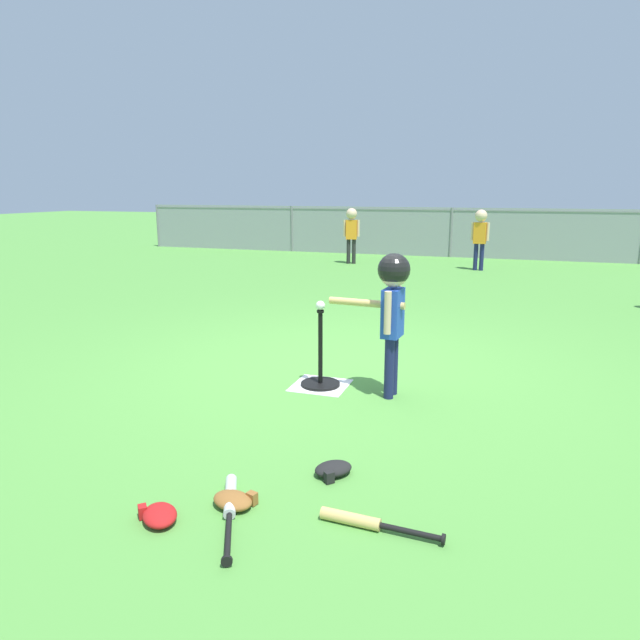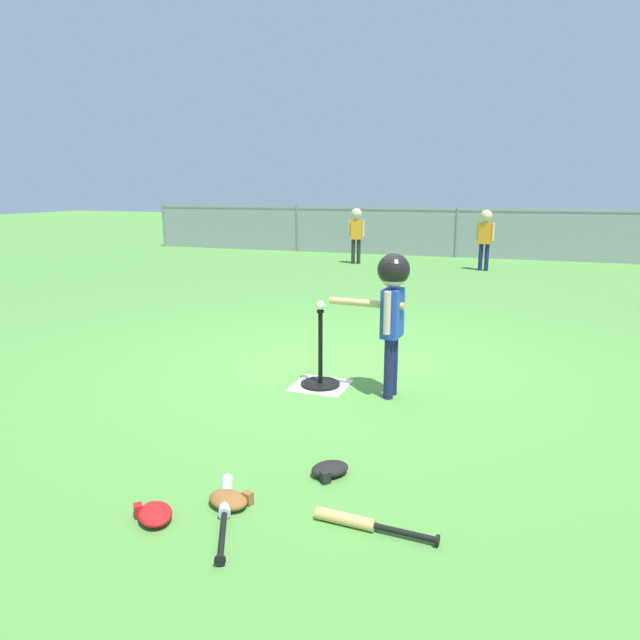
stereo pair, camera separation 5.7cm
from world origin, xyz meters
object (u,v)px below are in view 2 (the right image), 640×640
spare_bat_silver (225,503)px  glove_by_plate (330,469)px  batting_tee (320,374)px  batter_child (392,296)px  baseball_on_tee (320,305)px  fielder_deep_center (485,232)px  glove_tossed_aside (229,500)px  glove_near_bats (154,514)px  fielder_near_left (356,228)px  spare_bat_wood (358,522)px

spare_bat_silver → glove_by_plate: size_ratio=2.48×
batting_tee → batter_child: 0.91m
baseball_on_tee → glove_by_plate: 1.63m
batter_child → fielder_deep_center: size_ratio=0.94×
spare_bat_silver → glove_by_plate: 0.63m
batter_child → glove_tossed_aside: size_ratio=4.31×
baseball_on_tee → glove_near_bats: size_ratio=0.27×
batting_tee → glove_tossed_aside: 1.88m
batter_child → fielder_near_left: (-2.46, 7.69, -0.03)m
spare_bat_wood → glove_tossed_aside: bearing=-177.0°
batter_child → fielder_near_left: size_ratio=0.94×
glove_near_bats → glove_tossed_aside: 0.37m
fielder_deep_center → spare_bat_wood: (0.06, -9.28, -0.73)m
batter_child → spare_bat_wood: batter_child is taller
fielder_deep_center → batting_tee: bearing=-96.0°
fielder_deep_center → glove_by_plate: size_ratio=4.38×
batter_child → glove_near_bats: 2.30m
batting_tee → baseball_on_tee: baseball_on_tee is taller
batter_child → glove_by_plate: batter_child is taller
glove_by_plate → spare_bat_silver: bearing=-127.5°
batting_tee → fielder_deep_center: 7.51m
spare_bat_silver → glove_tossed_aside: 0.03m
batting_tee → spare_bat_wood: (0.84, -1.84, -0.07)m
batter_child → spare_bat_silver: size_ratio=1.66×
fielder_near_left → glove_near_bats: fielder_near_left is taller
fielder_deep_center → glove_tossed_aside: size_ratio=4.60×
glove_tossed_aside → spare_bat_silver: bearing=-104.7°
spare_bat_wood → batter_child: bearing=98.0°
spare_bat_wood → glove_tossed_aside: glove_tossed_aside is taller
glove_near_bats → glove_tossed_aside: size_ratio=1.05×
batter_child → fielder_deep_center: bearing=88.5°
baseball_on_tee → fielder_deep_center: 7.48m
glove_near_bats → fielder_deep_center: bearing=84.7°
baseball_on_tee → batter_child: (0.59, -0.05, 0.12)m
fielder_deep_center → fielder_near_left: bearing=175.8°
fielder_near_left → glove_tossed_aside: size_ratio=4.57×
fielder_deep_center → glove_by_plate: bearing=-91.5°
spare_bat_wood → glove_by_plate: glove_by_plate is taller
fielder_near_left → glove_tossed_aside: bearing=-77.8°
spare_bat_silver → glove_tossed_aside: glove_tossed_aside is taller
fielder_near_left → spare_bat_silver: bearing=-77.9°
batter_child → batting_tee: bearing=175.2°
baseball_on_tee → spare_bat_wood: (0.84, -1.84, -0.64)m
glove_by_plate → batter_child: bearing=88.5°
spare_bat_wood → glove_tossed_aside: size_ratio=2.33×
baseball_on_tee → glove_by_plate: baseball_on_tee is taller
batting_tee → glove_tossed_aside: bearing=-84.7°
glove_tossed_aside → glove_by_plate: bearing=51.5°
fielder_deep_center → spare_bat_silver: bearing=-93.8°
fielder_near_left → spare_bat_silver: fielder_near_left is taller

